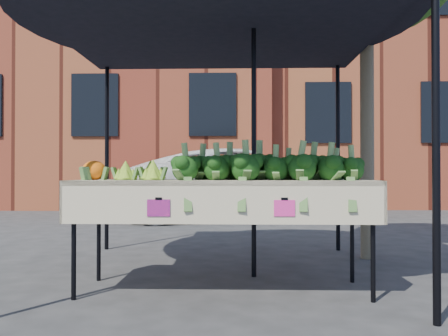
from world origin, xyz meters
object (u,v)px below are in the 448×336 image
at_px(canopy, 216,129).
at_px(vehicle, 242,94).
at_px(street_tree, 367,62).
at_px(table, 223,235).

bearing_deg(canopy, vehicle, 87.06).
distance_m(vehicle, street_tree, 4.95).
relative_size(canopy, vehicle, 0.59).
xyz_separation_m(canopy, vehicle, (0.29, 5.63, 1.29)).
bearing_deg(table, vehicle, 88.11).
bearing_deg(vehicle, street_tree, -176.29).
distance_m(table, canopy, 1.10).
relative_size(table, vehicle, 0.45).
xyz_separation_m(table, vehicle, (0.21, 6.23, 2.21)).
bearing_deg(street_tree, table, -136.53).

